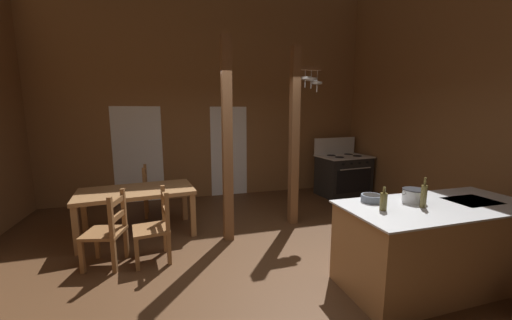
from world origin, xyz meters
name	(u,v)px	position (x,y,z in m)	size (l,w,h in m)	color
ground_plane	(255,274)	(0.00, 0.00, -0.05)	(7.97, 7.66, 0.10)	#4C301C
wall_back	(212,94)	(0.00, 3.50, 2.32)	(7.97, 0.14, 4.64)	brown
wall_right	(497,85)	(3.65, 0.00, 2.32)	(0.14, 7.66, 4.64)	brown
glazed_door_back_left	(138,155)	(-1.61, 3.43, 1.02)	(1.00, 0.01, 2.05)	white
glazed_panel_back_right	(229,152)	(0.36, 3.43, 1.02)	(0.84, 0.01, 2.05)	white
kitchen_island	(435,245)	(1.87, -0.83, 0.47)	(2.17, 0.98, 0.94)	#9E7044
stove_range	(343,175)	(2.91, 2.66, 0.48)	(1.22, 0.92, 1.32)	black
support_post_with_pot_rack	(296,132)	(1.11, 1.34, 1.60)	(0.55, 0.21, 2.99)	brown
support_post_center	(227,142)	(-0.13, 0.99, 1.49)	(0.14, 0.14, 2.99)	brown
dining_table	(137,195)	(-1.48, 1.55, 0.65)	(1.79, 1.10, 0.74)	#9E7044
ladderback_chair_near_window	(108,231)	(-1.73, 0.64, 0.45)	(0.53, 0.53, 0.95)	olive
ladderback_chair_by_post	(153,192)	(-1.28, 2.44, 0.45)	(0.45, 0.45, 0.95)	olive
ladderback_chair_at_table_end	(155,227)	(-1.17, 0.62, 0.45)	(0.50, 0.50, 0.95)	olive
stockpot_on_counter	(414,196)	(1.65, -0.68, 1.01)	(0.32, 0.25, 0.15)	silver
mixing_bowl_on_counter	(372,198)	(1.21, -0.54, 0.98)	(0.23, 0.23, 0.08)	slate
bottle_tall_on_counter	(424,196)	(1.60, -0.86, 1.06)	(0.06, 0.06, 0.32)	brown
bottle_short_on_counter	(383,201)	(1.13, -0.82, 1.03)	(0.07, 0.07, 0.25)	brown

